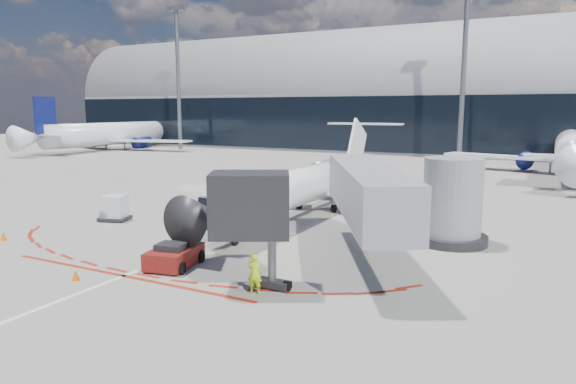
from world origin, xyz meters
The scene contains 15 objects.
ground centered at (0.00, 0.00, 0.00)m, with size 260.00×260.00×0.00m, color slate.
apron_centerline centered at (0.00, 2.00, 0.01)m, with size 0.25×40.00×0.01m, color silver.
apron_stop_bar centered at (0.00, -11.50, 0.01)m, with size 14.00×0.25×0.01m, color maroon.
terminal_building centered at (0.00, 64.97, 8.52)m, with size 150.00×24.15×24.00m.
jet_bridge centered at (9.79, -3.01, 3.01)m, with size 10.03×15.20×4.90m.
light_mast_west centered at (-45.00, 48.00, 12.50)m, with size 0.70×0.70×25.00m, color slate.
light_mast_centre centered at (5.00, 48.00, 12.50)m, with size 0.70×0.70×25.00m, color slate.
regional_jet centered at (1.56, 4.92, 2.23)m, with size 21.59×26.62×6.67m.
pushback_tug centered at (1.12, -9.32, 0.53)m, with size 2.44×4.73×1.20m.
ramp_worker centered at (6.40, -10.67, 0.85)m, with size 0.62×0.41×1.71m, color #CCEC18.
uld_container centered at (-9.13, -3.12, 0.85)m, with size 2.22×2.05×1.71m.
safety_cone_left centered at (-10.84, -9.93, 0.25)m, with size 0.36×0.36×0.50m, color #E25304.
safety_cone_right centered at (-1.43, -12.90, 0.23)m, with size 0.34×0.34×0.47m, color #E25304.
bg_airliner_0 centered at (-55.27, 42.93, 5.85)m, with size 36.14×38.27×11.69m, color white, non-canonical shape.
bg_airliner_1 centered at (18.87, 40.26, 5.46)m, with size 33.73×35.72×10.91m, color white, non-canonical shape.
Camera 1 is at (16.80, -27.83, 7.45)m, focal length 32.00 mm.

